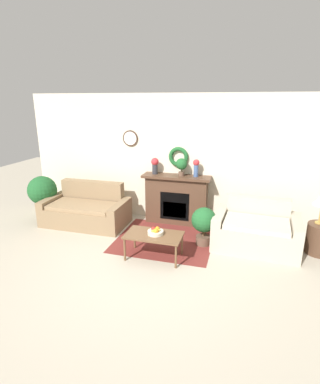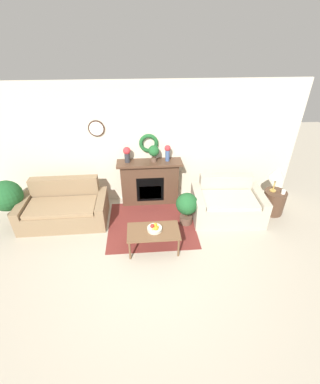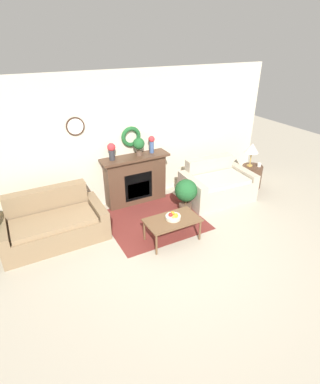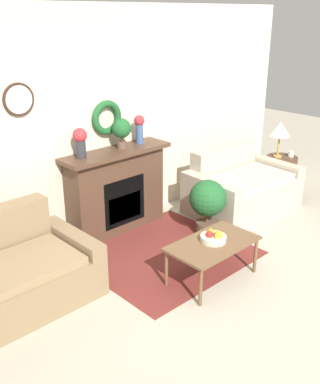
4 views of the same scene
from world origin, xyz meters
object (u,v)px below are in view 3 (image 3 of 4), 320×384
at_px(fruit_bowl, 173,217).
at_px(table_lamp, 252,148).
at_px(coffee_table, 172,222).
at_px(vase_on_mantel_left, 111,150).
at_px(loveseat_right, 216,185).
at_px(potted_plant_floor_by_loveseat, 186,192).
at_px(side_table_by_loveseat, 251,176).
at_px(fireplace, 135,179).
at_px(potted_plant_on_mantel, 139,144).
at_px(couch_left, 53,224).
at_px(vase_on_mantel_right, 152,143).
at_px(mug, 259,165).

relative_size(fruit_bowl, table_lamp, 0.49).
xyz_separation_m(coffee_table, vase_on_mantel_left, (-0.46, 1.60, 0.87)).
height_order(loveseat_right, potted_plant_floor_by_loveseat, loveseat_right).
distance_m(vase_on_mantel_left, potted_plant_floor_by_loveseat, 1.70).
xyz_separation_m(side_table_by_loveseat, potted_plant_floor_by_loveseat, (-1.99, -0.23, 0.17)).
height_order(coffee_table, vase_on_mantel_left, vase_on_mantel_left).
relative_size(fireplace, table_lamp, 2.61).
distance_m(coffee_table, potted_plant_on_mantel, 1.82).
relative_size(fireplace, potted_plant_on_mantel, 3.88).
bearing_deg(fireplace, fruit_bowl, -89.62).
bearing_deg(table_lamp, coffee_table, -159.62).
xyz_separation_m(couch_left, vase_on_mantel_right, (2.24, 0.57, 0.97)).
distance_m(fruit_bowl, vase_on_mantel_left, 1.83).
xyz_separation_m(side_table_by_loveseat, vase_on_mantel_left, (-3.18, 0.66, 0.99)).
bearing_deg(potted_plant_floor_by_loveseat, vase_on_mantel_left, 143.41).
xyz_separation_m(mug, potted_plant_floor_by_loveseat, (-2.10, -0.15, -0.13)).
bearing_deg(coffee_table, side_table_by_loveseat, 19.09).
relative_size(coffee_table, fruit_bowl, 3.55).
bearing_deg(potted_plant_on_mantel, potted_plant_floor_by_loveseat, -54.50).
distance_m(loveseat_right, potted_plant_on_mantel, 1.94).
bearing_deg(side_table_by_loveseat, coffee_table, -160.91).
bearing_deg(vase_on_mantel_left, loveseat_right, -18.55).
distance_m(coffee_table, side_table_by_loveseat, 2.88).
bearing_deg(potted_plant_floor_by_loveseat, table_lamp, 8.15).
relative_size(couch_left, potted_plant_floor_by_loveseat, 2.48).
relative_size(fruit_bowl, vase_on_mantel_right, 0.74).
xyz_separation_m(fireplace, couch_left, (-1.84, -0.57, -0.24)).
xyz_separation_m(loveseat_right, table_lamp, (1.02, 0.10, 0.65)).
height_order(fireplace, side_table_by_loveseat, fireplace).
distance_m(side_table_by_loveseat, vase_on_mantel_left, 3.40).
distance_m(side_table_by_loveseat, potted_plant_floor_by_loveseat, 2.01).
bearing_deg(potted_plant_floor_by_loveseat, loveseat_right, 10.99).
bearing_deg(potted_plant_on_mantel, table_lamp, -13.02).
distance_m(coffee_table, table_lamp, 2.90).
relative_size(coffee_table, vase_on_mantel_left, 2.74).
relative_size(table_lamp, vase_on_mantel_left, 1.59).
distance_m(couch_left, side_table_by_loveseat, 4.55).
distance_m(loveseat_right, potted_plant_floor_by_loveseat, 0.94).
bearing_deg(mug, side_table_by_loveseat, 142.13).
height_order(mug, potted_plant_on_mantel, potted_plant_on_mantel).
bearing_deg(potted_plant_floor_by_loveseat, couch_left, 173.05).
height_order(fireplace, vase_on_mantel_left, vase_on_mantel_left).
xyz_separation_m(table_lamp, potted_plant_on_mantel, (-2.55, 0.59, 0.33)).
bearing_deg(table_lamp, vase_on_mantel_right, 164.84).
bearing_deg(potted_plant_floor_by_loveseat, fireplace, 129.15).
relative_size(loveseat_right, table_lamp, 2.78).
relative_size(side_table_by_loveseat, vase_on_mantel_left, 1.54).
distance_m(couch_left, vase_on_mantel_right, 2.51).
height_order(potted_plant_on_mantel, potted_plant_floor_by_loveseat, potted_plant_on_mantel).
xyz_separation_m(loveseat_right, vase_on_mantel_left, (-2.11, 0.71, 0.94)).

